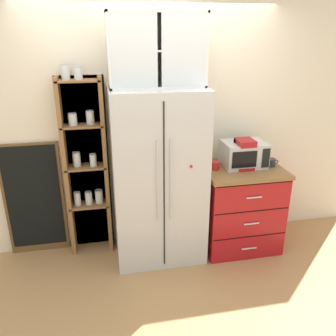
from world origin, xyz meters
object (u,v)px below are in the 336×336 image
Objects in this scene: refrigerator at (158,177)px; mug_charcoal at (272,162)px; bottle_green at (245,157)px; chalkboard_menu at (34,199)px; microwave at (244,154)px; bottle_amber at (244,157)px; coffee_maker at (243,153)px; mug_red at (215,165)px.

mug_charcoal is at bearing -1.41° from refrigerator.
chalkboard_menu reaches higher than bottle_green.
bottle_amber is at bearing -114.03° from microwave.
mug_red is (-0.30, 0.00, -0.11)m from coffee_maker.
chalkboard_menu is at bearing 171.90° from bottle_amber.
microwave is 1.42× the size of coffee_maker.
mug_charcoal and mug_red have the same top height.
refrigerator is at bearing 178.59° from mug_charcoal.
coffee_maker reaches higher than mug_charcoal.
mug_red is 0.43× the size of bottle_green.
mug_charcoal is 0.43× the size of bottle_amber.
mug_charcoal is 0.41× the size of bottle_green.
mug_charcoal is 0.96× the size of mug_red.
bottle_amber is 2.21m from chalkboard_menu.
chalkboard_menu is (-2.15, 0.31, -0.42)m from bottle_amber.
mug_charcoal is at bearing 3.30° from bottle_green.
coffee_maker is 0.05m from bottle_green.
coffee_maker is 1.07× the size of bottle_green.
mug_red is at bearing 0.28° from refrigerator.
bottle_amber reaches higher than microwave.
microwave is at bearing 65.97° from bottle_amber.
bottle_green is at bearing -90.00° from coffee_maker.
microwave is 0.36× the size of chalkboard_menu.
refrigerator is 1.21m from mug_charcoal.
bottle_amber is 0.94× the size of bottle_green.
microwave is 0.09m from bottle_green.
bottle_green is at bearing -105.84° from microwave.
chalkboard_menu reaches higher than mug_charcoal.
coffee_maker is 0.25× the size of chalkboard_menu.
bottle_amber is at bearing -8.10° from chalkboard_menu.
refrigerator reaches higher than bottle_green.
bottle_amber is at bearing 177.45° from mug_charcoal.
coffee_maker reaches higher than bottle_green.
coffee_maker reaches higher than chalkboard_menu.
bottle_green is (0.30, -0.05, 0.09)m from mug_red.
chalkboard_menu is (-1.26, 0.29, -0.27)m from refrigerator.
coffee_maker is (-0.03, -0.04, 0.03)m from microwave.
mug_red is at bearing 170.45° from bottle_green.
bottle_amber is at bearing -1.00° from refrigerator.
chalkboard_menu is at bearing 171.16° from mug_red.
coffee_maker is (0.89, -0.00, 0.19)m from refrigerator.
mug_red is 0.45× the size of bottle_amber.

